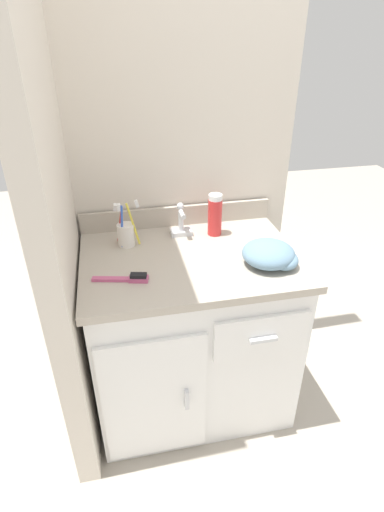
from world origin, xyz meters
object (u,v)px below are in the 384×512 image
(shaving_cream_can, at_px, (215,215))
(hand_towel, at_px, (271,255))
(hairbrush, at_px, (128,278))
(toothbrush_cup, at_px, (126,233))

(shaving_cream_can, height_order, hand_towel, shaving_cream_can)
(shaving_cream_can, height_order, hairbrush, shaving_cream_can)
(shaving_cream_can, bearing_deg, hand_towel, -63.50)
(shaving_cream_can, bearing_deg, toothbrush_cup, -176.50)
(toothbrush_cup, bearing_deg, hairbrush, -92.70)
(toothbrush_cup, height_order, hairbrush, toothbrush_cup)
(hairbrush, distance_m, hand_towel, 0.52)
(toothbrush_cup, distance_m, shaving_cream_can, 0.37)
(toothbrush_cup, xyz_separation_m, hairbrush, (-0.01, -0.26, -0.04))
(hairbrush, relative_size, hand_towel, 0.99)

